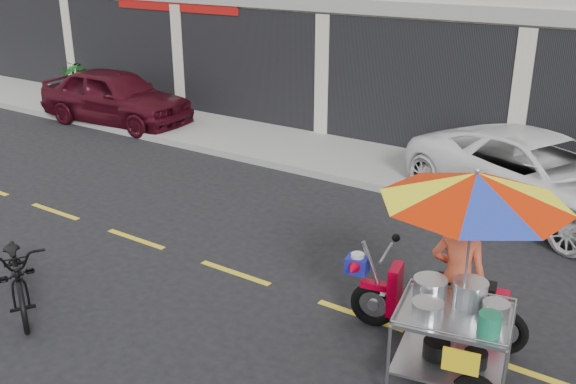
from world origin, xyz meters
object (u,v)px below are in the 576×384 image
Objects in this scene: maroon_sedan at (116,96)px; white_pickup at (540,175)px; near_bicycle at (18,272)px; food_vendor_rig at (463,242)px.

white_pickup is (10.54, 0.00, -0.04)m from maroon_sedan.
maroon_sedan is at bearing 114.44° from white_pickup.
white_pickup is at bearing -93.84° from maroon_sedan.
near_bicycle is at bearing -143.34° from maroon_sedan.
near_bicycle is (5.92, -6.93, -0.22)m from maroon_sedan.
white_pickup is at bearing 83.04° from food_vendor_rig.
maroon_sedan is 1.58× the size of food_vendor_rig.
white_pickup is 2.55× the size of near_bicycle.
near_bicycle is 0.71× the size of food_vendor_rig.
food_vendor_rig is (0.38, -5.06, 0.84)m from white_pickup.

